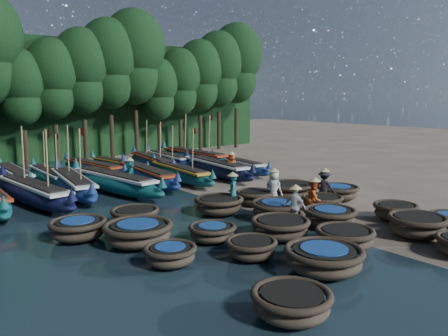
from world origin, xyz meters
TOP-DOWN VIEW (x-y plane):
  - ground at (0.00, 0.00)m, footprint 120.00×120.00m
  - foliage_wall at (0.00, 23.50)m, footprint 40.00×3.00m
  - coracle_5 at (-6.02, -7.78)m, footprint 2.33×2.33m
  - coracle_6 at (-3.19, -6.53)m, footprint 2.87×2.87m
  - coracle_7 at (-0.98, -5.71)m, footprint 2.07×2.07m
  - coracle_8 at (2.29, -6.62)m, footprint 2.23×2.23m
  - coracle_10 at (-6.48, -3.12)m, footprint 1.97×1.97m
  - coracle_11 at (-4.10, -4.31)m, footprint 1.91×1.91m
  - coracle_12 at (-1.85, -3.47)m, footprint 2.45×2.45m
  - coracle_13 at (0.76, -3.75)m, footprint 2.58×2.58m
  - coracle_14 at (3.69, -4.95)m, footprint 2.19×2.19m
  - coracle_15 at (-6.35, -0.78)m, footprint 2.86×2.86m
  - coracle_16 at (-4.04, -2.13)m, footprint 1.93×1.93m
  - coracle_17 at (-0.19, -1.66)m, footprint 2.25×2.25m
  - coracle_18 at (2.81, -1.75)m, footprint 2.20×2.20m
  - coracle_19 at (4.95, -1.06)m, footprint 2.23×2.23m
  - coracle_20 at (-7.79, 1.16)m, footprint 2.39×2.39m
  - coracle_21 at (-5.28, 1.48)m, footprint 2.16×2.16m
  - coracle_22 at (-1.52, 0.63)m, footprint 2.39×2.39m
  - coracle_23 at (0.96, 0.87)m, footprint 2.27×2.27m
  - coracle_24 at (3.25, 0.67)m, footprint 2.49×2.49m
  - long_boat_2 at (-7.44, 7.91)m, footprint 2.37×8.91m
  - long_boat_3 at (-5.16, 8.76)m, footprint 2.72×8.62m
  - long_boat_4 at (-3.21, 7.80)m, footprint 2.63×8.90m
  - long_boat_5 at (-0.66, 8.66)m, footprint 2.36×8.46m
  - long_boat_6 at (1.36, 8.15)m, footprint 2.19×8.07m
  - long_boat_7 at (4.14, 8.10)m, footprint 2.52×8.70m
  - long_boat_8 at (6.40, 8.44)m, footprint 2.36×7.52m
  - long_boat_11 at (-6.91, 13.88)m, footprint 1.56×8.07m
  - long_boat_12 at (-5.22, 12.49)m, footprint 1.48×7.42m
  - long_boat_13 at (-2.05, 13.40)m, footprint 2.28×7.83m
  - long_boat_14 at (-0.23, 13.53)m, footprint 2.02×7.46m
  - long_boat_15 at (2.25, 13.20)m, footprint 2.79×8.29m
  - long_boat_16 at (4.19, 14.06)m, footprint 2.01×7.67m
  - long_boat_17 at (6.00, 13.10)m, footprint 1.86×9.20m
  - fisherman_0 at (1.43, 0.10)m, footprint 0.74×0.98m
  - fisherman_1 at (-0.73, 0.61)m, footprint 0.73×0.77m
  - fisherman_2 at (1.42, -2.39)m, footprint 1.03×0.96m
  - fisherman_3 at (3.69, -1.15)m, footprint 1.00×1.27m
  - fisherman_4 at (-0.28, -2.79)m, footprint 0.59×1.04m
  - fisherman_5 at (-2.06, 8.15)m, footprint 1.18×1.67m
  - fisherman_6 at (4.41, 6.76)m, footprint 0.79×0.96m
  - tree_5 at (-4.50, 20.00)m, footprint 3.68×3.68m
  - tree_6 at (-2.20, 20.00)m, footprint 4.09×4.09m
  - tree_7 at (0.10, 20.00)m, footprint 4.51×4.51m
  - tree_8 at (2.40, 20.00)m, footprint 4.92×4.92m
  - tree_9 at (4.70, 20.00)m, footprint 5.34×5.34m
  - tree_10 at (7.00, 20.00)m, footprint 3.68×3.68m
  - tree_11 at (9.30, 20.00)m, footprint 4.09×4.09m
  - tree_12 at (11.60, 20.00)m, footprint 4.51×4.51m
  - tree_13 at (13.90, 20.00)m, footprint 4.92×4.92m
  - tree_14 at (16.20, 20.00)m, footprint 5.34×5.34m

SIDE VIEW (x-z plane):
  - ground at x=0.00m, z-range 0.00..0.00m
  - coracle_16 at x=-4.04m, z-range 0.05..0.68m
  - coracle_18 at x=2.81m, z-range 0.05..0.70m
  - coracle_10 at x=-6.48m, z-range 0.05..0.70m
  - coracle_11 at x=-4.10m, z-range 0.05..0.71m
  - coracle_5 at x=-6.02m, z-range 0.05..0.76m
  - coracle_23 at x=0.96m, z-range 0.05..0.76m
  - coracle_21 at x=-5.28m, z-range 0.05..0.78m
  - coracle_7 at x=-0.98m, z-range 0.05..0.81m
  - coracle_19 at x=4.95m, z-range 0.06..0.81m
  - coracle_14 at x=3.69m, z-range 0.06..0.82m
  - coracle_12 at x=-1.85m, z-range 0.05..0.83m
  - coracle_20 at x=-7.79m, z-range 0.06..0.84m
  - coracle_13 at x=0.76m, z-range 0.06..0.85m
  - coracle_22 at x=-1.52m, z-range 0.06..0.86m
  - coracle_6 at x=-3.19m, z-range 0.06..0.86m
  - coracle_15 at x=-6.35m, z-range 0.06..0.89m
  - coracle_24 at x=3.25m, z-range 0.06..0.91m
  - coracle_17 at x=-0.19m, z-range 0.07..0.90m
  - coracle_8 at x=2.29m, z-range 0.06..0.91m
  - long_boat_12 at x=-5.22m, z-range -1.08..2.08m
  - long_boat_14 at x=-0.23m, z-range -0.16..1.16m
  - long_boat_8 at x=6.40m, z-range -0.16..1.18m
  - long_boat_16 at x=4.19m, z-range -0.16..1.19m
  - long_boat_13 at x=-2.05m, z-range -0.17..1.22m
  - long_boat_11 at x=-6.91m, z-range -0.17..1.25m
  - long_boat_6 at x=1.36m, z-range -1.17..2.27m
  - long_boat_15 at x=2.25m, z-range -1.22..2.35m
  - long_boat_5 at x=-0.66m, z-range -0.18..1.32m
  - long_boat_7 at x=4.14m, z-range -0.18..1.36m
  - long_boat_3 at x=-5.16m, z-range -1.26..2.44m
  - long_boat_4 at x=-3.21m, z-range -0.19..1.39m
  - long_boat_2 at x=-7.44m, z-range -1.30..2.50m
  - long_boat_17 at x=6.00m, z-range -1.33..2.57m
  - fisherman_4 at x=-0.28m, z-range -0.04..1.83m
  - fisherman_3 at x=3.69m, z-range -0.06..1.86m
  - fisherman_5 at x=-2.06m, z-range -0.07..1.87m
  - fisherman_2 at x=1.42m, z-range -0.05..1.85m
  - fisherman_6 at x=4.41m, z-range -0.04..1.85m
  - fisherman_0 at x=1.43m, z-range -0.05..1.95m
  - fisherman_1 at x=-0.73m, z-range -0.01..1.96m
  - foliage_wall at x=0.00m, z-range 0.00..10.00m
  - tree_5 at x=-4.50m, z-range 1.63..10.31m
  - tree_10 at x=7.00m, z-range 1.63..10.31m
  - tree_6 at x=-2.20m, z-range 1.82..11.47m
  - tree_11 at x=9.30m, z-range 1.82..11.47m
  - tree_7 at x=0.10m, z-range 2.01..12.64m
  - tree_12 at x=11.60m, z-range 2.01..12.64m
  - tree_8 at x=2.40m, z-range 2.19..13.80m
  - tree_13 at x=13.90m, z-range 2.19..13.80m
  - tree_9 at x=4.70m, z-range 2.38..14.96m
  - tree_14 at x=16.20m, z-range 2.38..14.96m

